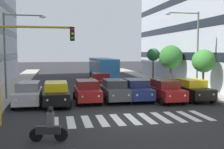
{
  "coord_description": "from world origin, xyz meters",
  "views": [
    {
      "loc": [
        4.36,
        15.4,
        3.99
      ],
      "look_at": [
        0.28,
        -4.59,
        2.26
      ],
      "focal_mm": 44.04,
      "sensor_mm": 36.0,
      "label": 1
    }
  ],
  "objects": [
    {
      "name": "bus_behind_traffic",
      "position": [
        -1.97,
        -22.17,
        1.86
      ],
      "size": [
        2.78,
        10.5,
        3.0
      ],
      "color": "#286BAD",
      "rests_on": "ground_plane"
    },
    {
      "name": "car_6",
      "position": [
        6.42,
        -5.51,
        0.89
      ],
      "size": [
        2.02,
        4.44,
        1.72
      ],
      "color": "#B2B7BC",
      "rests_on": "ground_plane"
    },
    {
      "name": "street_lamp_right",
      "position": [
        7.8,
        -8.0,
        4.44
      ],
      "size": [
        3.39,
        0.28,
        6.9
      ],
      "color": "#4C6B56",
      "rests_on": "sidewalk_right"
    },
    {
      "name": "car_2",
      "position": [
        -1.97,
        -5.9,
        0.89
      ],
      "size": [
        2.02,
        4.44,
        1.72
      ],
      "color": "navy",
      "rests_on": "ground_plane"
    },
    {
      "name": "ground_plane",
      "position": [
        0.0,
        0.0,
        0.0
      ],
      "size": [
        180.0,
        180.0,
        0.0
      ],
      "primitive_type": "plane",
      "color": "#262628"
    },
    {
      "name": "car_4",
      "position": [
        2.0,
        -6.0,
        0.89
      ],
      "size": [
        2.02,
        4.44,
        1.72
      ],
      "color": "maroon",
      "rests_on": "ground_plane"
    },
    {
      "name": "street_tree_1",
      "position": [
        -8.99,
        -7.72,
        3.09
      ],
      "size": [
        2.14,
        2.14,
        4.03
      ],
      "color": "#513823",
      "rests_on": "sidewalk_left"
    },
    {
      "name": "traffic_light_gantry",
      "position": [
        6.22,
        -0.07,
        3.68
      ],
      "size": [
        4.15,
        0.36,
        5.5
      ],
      "color": "#AD991E",
      "rests_on": "ground_plane"
    },
    {
      "name": "car_3",
      "position": [
        -0.22,
        -5.98,
        0.89
      ],
      "size": [
        2.02,
        4.44,
        1.72
      ],
      "color": "#474C51",
      "rests_on": "ground_plane"
    },
    {
      "name": "street_lamp_left",
      "position": [
        -7.85,
        -7.79,
        4.71
      ],
      "size": [
        3.3,
        0.28,
        7.42
      ],
      "color": "#4C6B56",
      "rests_on": "sidewalk_left"
    },
    {
      "name": "building_left_block_0",
      "position": [
        -15.76,
        -18.45,
        10.3
      ],
      "size": [
        10.52,
        26.14,
        20.59
      ],
      "color": "#ADB2BC",
      "rests_on": "ground_plane"
    },
    {
      "name": "street_tree_2",
      "position": [
        -9.0,
        -15.12,
        3.33
      ],
      "size": [
        2.75,
        2.75,
        4.57
      ],
      "color": "#513823",
      "rests_on": "sidewalk_left"
    },
    {
      "name": "car_5",
      "position": [
        4.39,
        -5.08,
        0.89
      ],
      "size": [
        2.02,
        4.44,
        1.72
      ],
      "color": "black",
      "rests_on": "ground_plane"
    },
    {
      "name": "car_1",
      "position": [
        -4.15,
        -5.0,
        0.89
      ],
      "size": [
        2.02,
        4.44,
        1.72
      ],
      "color": "maroon",
      "rests_on": "ground_plane"
    },
    {
      "name": "car_row2_0",
      "position": [
        -0.18,
        -12.91,
        0.89
      ],
      "size": [
        2.02,
        4.44,
        1.72
      ],
      "color": "maroon",
      "rests_on": "ground_plane"
    },
    {
      "name": "motorcycle_with_rider",
      "position": [
        4.71,
        3.2,
        0.65
      ],
      "size": [
        1.69,
        0.43,
        1.57
      ],
      "color": "black",
      "rests_on": "ground_plane"
    },
    {
      "name": "crosswalk_markings",
      "position": [
        0.0,
        0.0,
        0.0
      ],
      "size": [
        9.45,
        2.8,
        0.01
      ],
      "color": "silver",
      "rests_on": "ground_plane"
    },
    {
      "name": "street_tree_3",
      "position": [
        -9.28,
        -21.96,
        3.49
      ],
      "size": [
        1.83,
        1.83,
        4.29
      ],
      "color": "#513823",
      "rests_on": "sidewalk_left"
    },
    {
      "name": "car_0",
      "position": [
        -6.48,
        -5.06,
        0.89
      ],
      "size": [
        2.02,
        4.44,
        1.72
      ],
      "color": "black",
      "rests_on": "ground_plane"
    }
  ]
}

